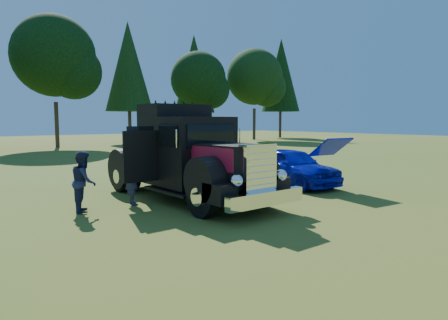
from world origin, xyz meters
TOP-DOWN VIEW (x-y plane):
  - ground at (0.00, 0.00)m, footprint 120.00×120.00m
  - diamond_t_truck at (-0.32, 2.04)m, footprint 3.38×7.16m
  - hotrod_coupe at (4.30, 1.97)m, footprint 2.19×4.44m
  - spectator_near at (-2.03, 2.55)m, footprint 0.53×0.70m
  - spectator_far at (-3.47, 2.56)m, footprint 0.90×0.99m

SIDE VIEW (x-z plane):
  - ground at x=0.00m, z-range 0.00..0.00m
  - hotrod_coupe at x=4.30m, z-range -0.21..1.67m
  - spectator_far at x=-3.47m, z-range 0.00..1.67m
  - spectator_near at x=-2.03m, z-range 0.00..1.72m
  - diamond_t_truck at x=-0.32m, z-range -0.22..2.78m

